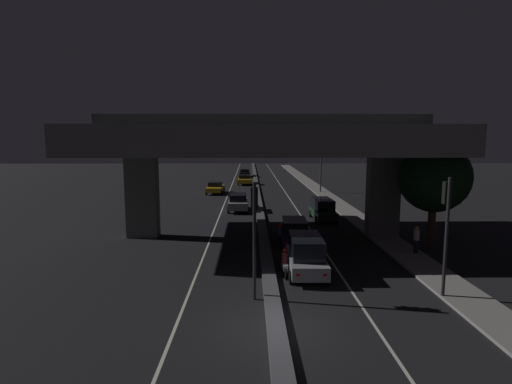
% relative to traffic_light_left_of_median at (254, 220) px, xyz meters
% --- Properties ---
extents(ground_plane, '(200.00, 200.00, 0.00)m').
position_rel_traffic_light_left_of_median_xyz_m(ground_plane, '(0.74, -2.75, -3.42)').
color(ground_plane, black).
extents(lane_line_left_inner, '(0.12, 126.00, 0.00)m').
position_rel_traffic_light_left_of_median_xyz_m(lane_line_left_inner, '(-2.91, 32.25, -3.42)').
color(lane_line_left_inner, beige).
rests_on(lane_line_left_inner, ground_plane).
extents(lane_line_right_inner, '(0.12, 126.00, 0.00)m').
position_rel_traffic_light_left_of_median_xyz_m(lane_line_right_inner, '(4.39, 32.25, -3.42)').
color(lane_line_right_inner, beige).
rests_on(lane_line_right_inner, ground_plane).
extents(median_divider, '(0.68, 126.00, 0.22)m').
position_rel_traffic_light_left_of_median_xyz_m(median_divider, '(0.74, 32.25, -3.31)').
color(median_divider, '#4C4C51').
rests_on(median_divider, ground_plane).
extents(sidewalk_right, '(2.10, 126.00, 0.13)m').
position_rel_traffic_light_left_of_median_xyz_m(sidewalk_right, '(9.05, 25.25, -3.36)').
color(sidewalk_right, gray).
rests_on(sidewalk_right, ground_plane).
extents(elevated_overpass, '(23.13, 13.09, 8.50)m').
position_rel_traffic_light_left_of_median_xyz_m(elevated_overpass, '(0.74, 11.19, 3.12)').
color(elevated_overpass, slate).
rests_on(elevated_overpass, ground_plane).
extents(traffic_light_left_of_median, '(0.30, 0.49, 5.02)m').
position_rel_traffic_light_left_of_median_xyz_m(traffic_light_left_of_median, '(0.00, 0.00, 0.00)').
color(traffic_light_left_of_median, black).
rests_on(traffic_light_left_of_median, ground_plane).
extents(traffic_light_right_of_median, '(0.30, 0.49, 5.24)m').
position_rel_traffic_light_left_of_median_xyz_m(traffic_light_right_of_median, '(8.10, -0.00, 0.15)').
color(traffic_light_right_of_median, black).
rests_on(traffic_light_right_of_median, ground_plane).
extents(street_lamp, '(2.70, 0.32, 8.92)m').
position_rel_traffic_light_left_of_median_xyz_m(street_lamp, '(8.51, 34.27, 1.83)').
color(street_lamp, '#2D2D30').
rests_on(street_lamp, ground_plane).
extents(car_silver_lead, '(1.98, 4.26, 1.94)m').
position_rel_traffic_light_left_of_median_xyz_m(car_silver_lead, '(2.65, 3.14, -2.41)').
color(car_silver_lead, gray).
rests_on(car_silver_lead, ground_plane).
extents(car_dark_blue_second, '(2.04, 4.45, 1.61)m').
position_rel_traffic_light_left_of_median_xyz_m(car_dark_blue_second, '(2.73, 9.13, -2.59)').
color(car_dark_blue_second, '#141938').
rests_on(car_dark_blue_second, ground_plane).
extents(car_dark_green_third, '(1.92, 4.34, 1.81)m').
position_rel_traffic_light_left_of_median_xyz_m(car_dark_green_third, '(5.98, 16.78, -2.47)').
color(car_dark_green_third, black).
rests_on(car_dark_green_third, ground_plane).
extents(car_silver_lead_oncoming, '(2.02, 4.26, 1.63)m').
position_rel_traffic_light_left_of_median_xyz_m(car_silver_lead_oncoming, '(-1.32, 21.30, -2.56)').
color(car_silver_lead_oncoming, gray).
rests_on(car_silver_lead_oncoming, ground_plane).
extents(car_taxi_yellow_second_oncoming, '(2.19, 4.40, 1.41)m').
position_rel_traffic_light_left_of_median_xyz_m(car_taxi_yellow_second_oncoming, '(-4.57, 33.70, -2.70)').
color(car_taxi_yellow_second_oncoming, gold).
rests_on(car_taxi_yellow_second_oncoming, ground_plane).
extents(car_taxi_yellow_third_oncoming, '(2.13, 3.98, 1.47)m').
position_rel_traffic_light_left_of_median_xyz_m(car_taxi_yellow_third_oncoming, '(-1.02, 43.64, -2.66)').
color(car_taxi_yellow_third_oncoming, gold).
rests_on(car_taxi_yellow_third_oncoming, ground_plane).
extents(car_black_fourth_oncoming, '(2.02, 4.56, 1.41)m').
position_rel_traffic_light_left_of_median_xyz_m(car_black_fourth_oncoming, '(-1.13, 56.14, -2.69)').
color(car_black_fourth_oncoming, black).
rests_on(car_black_fourth_oncoming, ground_plane).
extents(motorcycle_white_filtering_near, '(0.32, 1.89, 1.41)m').
position_rel_traffic_light_left_of_median_xyz_m(motorcycle_white_filtering_near, '(1.57, 3.02, -2.82)').
color(motorcycle_white_filtering_near, black).
rests_on(motorcycle_white_filtering_near, ground_plane).
extents(motorcycle_black_filtering_mid, '(0.34, 1.76, 1.44)m').
position_rel_traffic_light_left_of_median_xyz_m(motorcycle_black_filtering_mid, '(1.81, 8.63, -2.81)').
color(motorcycle_black_filtering_mid, black).
rests_on(motorcycle_black_filtering_mid, ground_plane).
extents(pedestrian_on_sidewalk, '(0.33, 0.33, 1.60)m').
position_rel_traffic_light_left_of_median_xyz_m(pedestrian_on_sidewalk, '(9.64, 6.41, -2.49)').
color(pedestrian_on_sidewalk, black).
rests_on(pedestrian_on_sidewalk, sidewalk_right).
extents(roadside_tree_kerbside_near, '(4.31, 4.31, 6.64)m').
position_rel_traffic_light_left_of_median_xyz_m(roadside_tree_kerbside_near, '(11.12, 7.78, 1.04)').
color(roadside_tree_kerbside_near, '#38281C').
rests_on(roadside_tree_kerbside_near, ground_plane).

